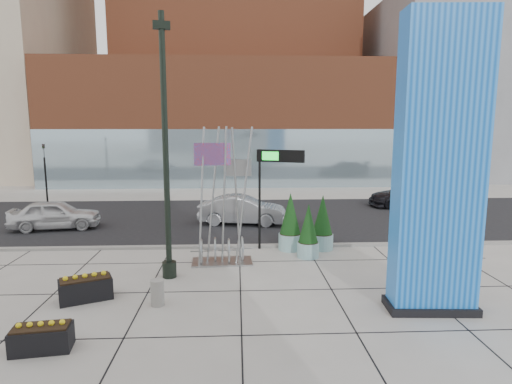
{
  "coord_description": "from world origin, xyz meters",
  "views": [
    {
      "loc": [
        0.9,
        -14.3,
        5.38
      ],
      "look_at": [
        1.65,
        2.0,
        2.8
      ],
      "focal_mm": 30.0,
      "sensor_mm": 36.0,
      "label": 1
    }
  ],
  "objects_px": {
    "concrete_bollard": "(157,293)",
    "car_white_west": "(55,215)",
    "overhead_street_sign": "(277,164)",
    "car_silver_mid": "(242,210)",
    "blue_pylon": "(439,172)",
    "public_art_sculpture": "(222,228)",
    "lamp_post": "(166,174)"
  },
  "relations": [
    {
      "from": "blue_pylon",
      "to": "public_art_sculpture",
      "type": "height_order",
      "value": "blue_pylon"
    },
    {
      "from": "blue_pylon",
      "to": "car_white_west",
      "type": "xyz_separation_m",
      "value": [
        -15.05,
        10.52,
        -3.32
      ]
    },
    {
      "from": "blue_pylon",
      "to": "public_art_sculpture",
      "type": "distance_m",
      "value": 8.21
    },
    {
      "from": "car_silver_mid",
      "to": "blue_pylon",
      "type": "bearing_deg",
      "value": -146.63
    },
    {
      "from": "lamp_post",
      "to": "car_silver_mid",
      "type": "relative_size",
      "value": 1.92
    },
    {
      "from": "overhead_street_sign",
      "to": "car_silver_mid",
      "type": "distance_m",
      "value": 5.73
    },
    {
      "from": "blue_pylon",
      "to": "car_white_west",
      "type": "distance_m",
      "value": 18.66
    },
    {
      "from": "concrete_bollard",
      "to": "overhead_street_sign",
      "type": "distance_m",
      "value": 7.84
    },
    {
      "from": "concrete_bollard",
      "to": "car_white_west",
      "type": "height_order",
      "value": "car_white_west"
    },
    {
      "from": "car_silver_mid",
      "to": "concrete_bollard",
      "type": "bearing_deg",
      "value": 173.4
    },
    {
      "from": "blue_pylon",
      "to": "lamp_post",
      "type": "height_order",
      "value": "lamp_post"
    },
    {
      "from": "public_art_sculpture",
      "to": "car_silver_mid",
      "type": "bearing_deg",
      "value": 79.69
    },
    {
      "from": "lamp_post",
      "to": "overhead_street_sign",
      "type": "height_order",
      "value": "lamp_post"
    },
    {
      "from": "blue_pylon",
      "to": "car_white_west",
      "type": "bearing_deg",
      "value": 148.39
    },
    {
      "from": "public_art_sculpture",
      "to": "car_white_west",
      "type": "relative_size",
      "value": 1.2
    },
    {
      "from": "car_white_west",
      "to": "car_silver_mid",
      "type": "xyz_separation_m",
      "value": [
        9.71,
        0.67,
        0.02
      ]
    },
    {
      "from": "concrete_bollard",
      "to": "overhead_street_sign",
      "type": "height_order",
      "value": "overhead_street_sign"
    },
    {
      "from": "blue_pylon",
      "to": "concrete_bollard",
      "type": "relative_size",
      "value": 10.73
    },
    {
      "from": "public_art_sculpture",
      "to": "car_silver_mid",
      "type": "distance_m",
      "value": 6.63
    },
    {
      "from": "overhead_street_sign",
      "to": "public_art_sculpture",
      "type": "bearing_deg",
      "value": -118.79
    },
    {
      "from": "lamp_post",
      "to": "concrete_bollard",
      "type": "bearing_deg",
      "value": -89.69
    },
    {
      "from": "overhead_street_sign",
      "to": "concrete_bollard",
      "type": "bearing_deg",
      "value": -102.93
    },
    {
      "from": "blue_pylon",
      "to": "concrete_bollard",
      "type": "bearing_deg",
      "value": 178.35
    },
    {
      "from": "overhead_street_sign",
      "to": "car_silver_mid",
      "type": "relative_size",
      "value": 0.92
    },
    {
      "from": "concrete_bollard",
      "to": "car_silver_mid",
      "type": "height_order",
      "value": "car_silver_mid"
    },
    {
      "from": "lamp_post",
      "to": "concrete_bollard",
      "type": "distance_m",
      "value": 4.08
    },
    {
      "from": "car_white_west",
      "to": "lamp_post",
      "type": "bearing_deg",
      "value": -145.71
    },
    {
      "from": "blue_pylon",
      "to": "overhead_street_sign",
      "type": "relative_size",
      "value": 1.94
    },
    {
      "from": "lamp_post",
      "to": "public_art_sculpture",
      "type": "xyz_separation_m",
      "value": [
        1.84,
        1.54,
        -2.3
      ]
    },
    {
      "from": "blue_pylon",
      "to": "overhead_street_sign",
      "type": "distance_m",
      "value": 7.58
    },
    {
      "from": "lamp_post",
      "to": "overhead_street_sign",
      "type": "distance_m",
      "value": 5.34
    },
    {
      "from": "car_silver_mid",
      "to": "overhead_street_sign",
      "type": "bearing_deg",
      "value": -155.33
    }
  ]
}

